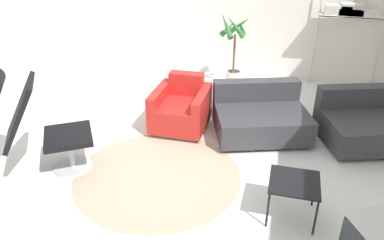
{
  "coord_description": "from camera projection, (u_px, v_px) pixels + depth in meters",
  "views": [
    {
      "loc": [
        1.27,
        -3.66,
        2.52
      ],
      "look_at": [
        0.29,
        0.02,
        0.55
      ],
      "focal_mm": 35.0,
      "sensor_mm": 36.0,
      "label": 1
    }
  ],
  "objects": [
    {
      "name": "ground_plane",
      "position": [
        169.0,
        158.0,
        4.58
      ],
      "size": [
        12.0,
        12.0,
        0.0
      ],
      "primitive_type": "plane",
      "color": "silver"
    },
    {
      "name": "round_rug",
      "position": [
        158.0,
        175.0,
        4.26
      ],
      "size": [
        1.89,
        1.89,
        0.01
      ],
      "color": "tan",
      "rests_on": "ground_plane"
    },
    {
      "name": "lounge_chair",
      "position": [
        31.0,
        116.0,
        3.98
      ],
      "size": [
        1.11,
        0.98,
        1.22
      ],
      "rotation": [
        0.0,
        0.0,
        -1.0
      ],
      "color": "#BCBCC1",
      "rests_on": "ground_plane"
    },
    {
      "name": "armchair_red",
      "position": [
        182.0,
        109.0,
        5.17
      ],
      "size": [
        0.73,
        0.8,
        0.71
      ],
      "rotation": [
        0.0,
        0.0,
        3.15
      ],
      "color": "silver",
      "rests_on": "ground_plane"
    },
    {
      "name": "couch_low",
      "position": [
        260.0,
        118.0,
        5.02
      ],
      "size": [
        1.42,
        1.26,
        0.65
      ],
      "rotation": [
        0.0,
        0.0,
        3.47
      ],
      "color": "black",
      "rests_on": "ground_plane"
    },
    {
      "name": "couch_second",
      "position": [
        360.0,
        125.0,
        4.83
      ],
      "size": [
        1.2,
        1.18,
        0.65
      ],
      "rotation": [
        0.0,
        0.0,
        3.47
      ],
      "color": "black",
      "rests_on": "ground_plane"
    },
    {
      "name": "side_table",
      "position": [
        294.0,
        185.0,
        3.5
      ],
      "size": [
        0.46,
        0.46,
        0.41
      ],
      "color": "black",
      "rests_on": "ground_plane"
    },
    {
      "name": "potted_plant",
      "position": [
        233.0,
        53.0,
        6.38
      ],
      "size": [
        0.55,
        0.56,
        1.29
      ],
      "color": "silver",
      "rests_on": "ground_plane"
    },
    {
      "name": "shelf_unit",
      "position": [
        351.0,
        13.0,
        5.98
      ],
      "size": [
        1.1,
        0.28,
        1.64
      ],
      "color": "#BCBCC1",
      "rests_on": "ground_plane"
    }
  ]
}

